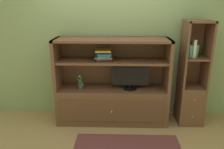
% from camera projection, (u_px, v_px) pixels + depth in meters
% --- Properties ---
extents(ground_plane, '(8.00, 8.00, 0.00)m').
position_uv_depth(ground_plane, '(111.00, 132.00, 3.53)').
color(ground_plane, tan).
extents(painted_rear_wall, '(6.00, 0.10, 2.80)m').
position_uv_depth(painted_rear_wall, '(113.00, 37.00, 3.81)').
color(painted_rear_wall, '#8C9E6B').
rests_on(painted_rear_wall, ground_plane).
extents(media_console, '(1.83, 0.54, 1.42)m').
position_uv_depth(media_console, '(112.00, 96.00, 3.77)').
color(media_console, brown).
rests_on(media_console, ground_plane).
extents(tv_monitor, '(0.59, 0.23, 0.39)m').
position_uv_depth(tv_monitor, '(130.00, 77.00, 3.61)').
color(tv_monitor, black).
rests_on(tv_monitor, media_console).
extents(potted_plant, '(0.13, 0.09, 0.23)m').
position_uv_depth(potted_plant, '(81.00, 86.00, 3.66)').
color(potted_plant, '#384C56').
rests_on(potted_plant, media_console).
extents(magazine_stack, '(0.29, 0.32, 0.17)m').
position_uv_depth(magazine_stack, '(104.00, 55.00, 3.55)').
color(magazine_stack, black).
rests_on(magazine_stack, media_console).
extents(bookshelf_tall, '(0.40, 0.42, 1.70)m').
position_uv_depth(bookshelf_tall, '(191.00, 90.00, 3.70)').
color(bookshelf_tall, brown).
rests_on(bookshelf_tall, ground_plane).
extents(upright_book_row, '(0.17, 0.18, 0.28)m').
position_uv_depth(upright_book_row, '(192.00, 50.00, 3.48)').
color(upright_book_row, '#A56638').
rests_on(upright_book_row, bookshelf_tall).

